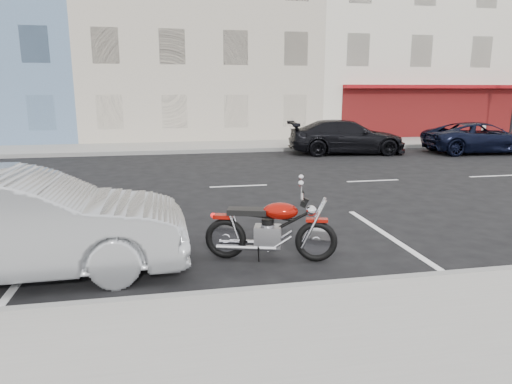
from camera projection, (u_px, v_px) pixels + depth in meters
ground at (308, 183)px, 13.04m from camera, size 120.00×120.00×0.00m
sidewalk_far at (143, 148)px, 20.43m from camera, size 80.00×3.40×0.15m
curb_near at (79, 309)px, 5.39m from camera, size 80.00×0.12×0.16m
curb_far at (141, 153)px, 18.80m from camera, size 80.00×0.12×0.16m
bldg_cream at (196, 36)px, 27.03m from camera, size 12.00×12.00×11.50m
bldg_corner at (398, 32)px, 29.34m from camera, size 14.00×12.00×12.50m
fire_hydrant at (483, 132)px, 23.30m from camera, size 0.20×0.20×0.72m
motorcycle at (318, 232)px, 6.99m from camera, size 2.01×0.88×1.04m
sedan_silver at (18, 225)px, 6.36m from camera, size 4.70×1.73×1.54m
suv_far at (481, 138)px, 19.23m from camera, size 4.83×2.55×1.29m
car_far at (347, 137)px, 19.03m from camera, size 5.05×2.55×1.40m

